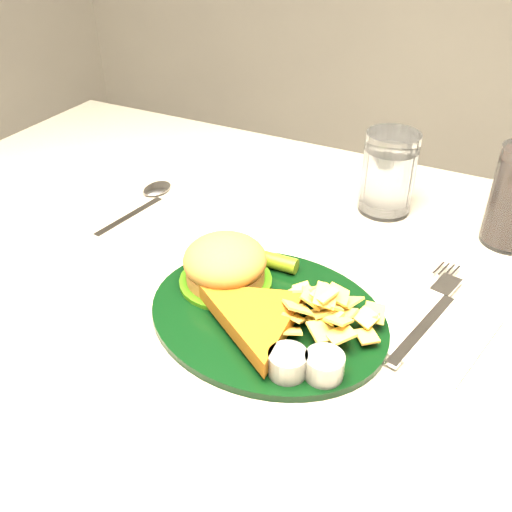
{
  "coord_description": "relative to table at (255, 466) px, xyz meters",
  "views": [
    {
      "loc": [
        0.26,
        -0.5,
        1.16
      ],
      "look_at": [
        0.02,
        -0.03,
        0.8
      ],
      "focal_mm": 40.0,
      "sensor_mm": 36.0,
      "label": 1
    }
  ],
  "objects": [
    {
      "name": "table",
      "position": [
        0.0,
        0.0,
        0.0
      ],
      "size": [
        1.2,
        0.8,
        0.75
      ],
      "primitive_type": null,
      "color": "#AEA79D",
      "rests_on": "ground"
    },
    {
      "name": "dinner_plate",
      "position": [
        0.05,
        -0.06,
        0.41
      ],
      "size": [
        0.3,
        0.26,
        0.06
      ],
      "primitive_type": null,
      "rotation": [
        0.0,
        0.0,
        -0.14
      ],
      "color": "black",
      "rests_on": "table"
    },
    {
      "name": "water_glass",
      "position": [
        0.09,
        0.23,
        0.43
      ],
      "size": [
        0.1,
        0.1,
        0.12
      ],
      "primitive_type": "cylinder",
      "rotation": [
        0.0,
        0.0,
        0.42
      ],
      "color": "white",
      "rests_on": "table"
    },
    {
      "name": "fork_napkin",
      "position": [
        0.21,
        -0.0,
        0.38
      ],
      "size": [
        0.17,
        0.2,
        0.01
      ],
      "primitive_type": null,
      "rotation": [
        0.0,
        0.0,
        -0.22
      ],
      "color": "silver",
      "rests_on": "table"
    },
    {
      "name": "spoon",
      "position": [
        -0.22,
        0.04,
        0.38
      ],
      "size": [
        0.07,
        0.18,
        0.01
      ],
      "primitive_type": null,
      "rotation": [
        0.0,
        0.0,
        -0.12
      ],
      "color": "silver",
      "rests_on": "table"
    }
  ]
}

